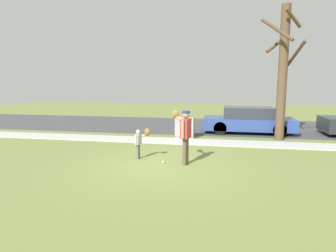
{
  "coord_description": "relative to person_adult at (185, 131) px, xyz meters",
  "views": [
    {
      "loc": [
        1.77,
        -8.59,
        2.53
      ],
      "look_at": [
        -0.19,
        1.53,
        1.0
      ],
      "focal_mm": 30.74,
      "sensor_mm": 36.0,
      "label": 1
    }
  ],
  "objects": [
    {
      "name": "sidewalk_strip",
      "position": [
        -0.61,
        3.44,
        -1.03
      ],
      "size": [
        36.0,
        1.2,
        0.06
      ],
      "primitive_type": "cube",
      "color": "#B2B2AD",
      "rests_on": "ground"
    },
    {
      "name": "baseball",
      "position": [
        -0.69,
        -0.02,
        -1.03
      ],
      "size": [
        0.07,
        0.07,
        0.07
      ],
      "primitive_type": "sphere",
      "color": "white",
      "rests_on": "ground"
    },
    {
      "name": "person_adult",
      "position": [
        0.0,
        0.0,
        0.0
      ],
      "size": [
        0.66,
        0.74,
        1.7
      ],
      "rotation": [
        0.0,
        0.0,
        2.91
      ],
      "color": "brown",
      "rests_on": "ground"
    },
    {
      "name": "person_child",
      "position": [
        -1.54,
        0.39,
        -0.39
      ],
      "size": [
        0.51,
        0.35,
        1.04
      ],
      "rotation": [
        0.0,
        0.0,
        6.05
      ],
      "color": "#6B6656",
      "rests_on": "ground"
    },
    {
      "name": "parked_wagon_blue",
      "position": [
        2.43,
        6.31,
        -0.4
      ],
      "size": [
        4.5,
        1.8,
        1.33
      ],
      "color": "#2D478C",
      "rests_on": "road_surface"
    },
    {
      "name": "utility_cabinet",
      "position": [
        -0.58,
        4.43,
        -0.59
      ],
      "size": [
        0.85,
        0.61,
        0.95
      ],
      "primitive_type": "cube",
      "color": "gray",
      "rests_on": "ground"
    },
    {
      "name": "ground_plane",
      "position": [
        -0.61,
        3.34,
        -1.06
      ],
      "size": [
        48.0,
        48.0,
        0.0
      ],
      "primitive_type": "plane",
      "color": "olive"
    },
    {
      "name": "road_surface",
      "position": [
        -0.61,
        8.44,
        -1.05
      ],
      "size": [
        36.0,
        6.8,
        0.02
      ],
      "primitive_type": "cube",
      "color": "#424244",
      "rests_on": "ground"
    },
    {
      "name": "street_tree_near",
      "position": [
        3.69,
        4.8,
        2.04
      ],
      "size": [
        1.85,
        1.89,
        5.88
      ],
      "color": "brown",
      "rests_on": "ground"
    }
  ]
}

